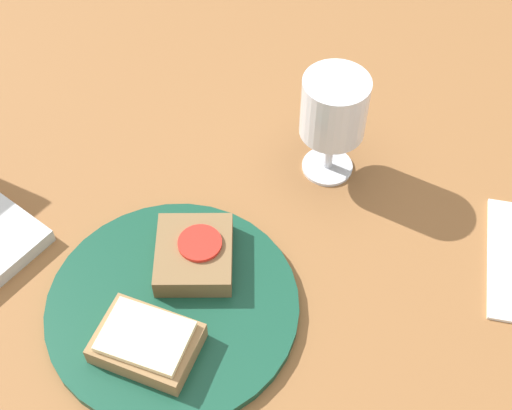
# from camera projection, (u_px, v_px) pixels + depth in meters

# --- Properties ---
(wooden_table) EXTENTS (1.40, 1.40, 0.03)m
(wooden_table) POSITION_uv_depth(u_px,v_px,m) (213.00, 285.00, 0.77)
(wooden_table) COLOR brown
(wooden_table) RESTS_ON ground
(plate) EXTENTS (0.26, 0.26, 0.01)m
(plate) POSITION_uv_depth(u_px,v_px,m) (173.00, 306.00, 0.73)
(plate) COLOR #144733
(plate) RESTS_ON wooden_table
(sandwich_with_tomato) EXTENTS (0.12, 0.12, 0.03)m
(sandwich_with_tomato) POSITION_uv_depth(u_px,v_px,m) (194.00, 254.00, 0.75)
(sandwich_with_tomato) COLOR brown
(sandwich_with_tomato) RESTS_ON plate
(sandwich_with_cheese) EXTENTS (0.09, 0.11, 0.03)m
(sandwich_with_cheese) POSITION_uv_depth(u_px,v_px,m) (147.00, 342.00, 0.68)
(sandwich_with_cheese) COLOR #937047
(sandwich_with_cheese) RESTS_ON plate
(wine_glass) EXTENTS (0.07, 0.07, 0.14)m
(wine_glass) POSITION_uv_depth(u_px,v_px,m) (334.00, 112.00, 0.78)
(wine_glass) COLOR white
(wine_glass) RESTS_ON wooden_table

